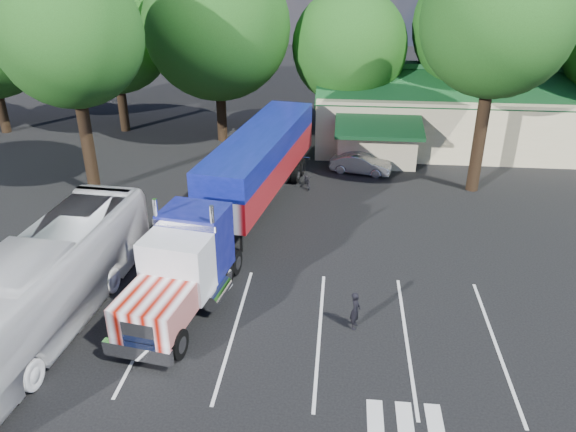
# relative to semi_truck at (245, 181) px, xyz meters

# --- Properties ---
(ground) EXTENTS (120.00, 120.00, 0.00)m
(ground) POSITION_rel_semi_truck_xyz_m (1.00, -2.65, -2.45)
(ground) COLOR black
(ground) RESTS_ON ground
(event_hall) EXTENTS (24.20, 14.12, 5.55)m
(event_hall) POSITION_rel_semi_truck_xyz_m (14.73, 15.16, -0.24)
(event_hall) COLOR beige
(event_hall) RESTS_ON ground
(tree_row_b) EXTENTS (8.40, 8.40, 11.35)m
(tree_row_b) POSITION_rel_semi_truck_xyz_m (-12.00, 15.15, 4.68)
(tree_row_b) COLOR black
(tree_row_b) RESTS_ON ground
(tree_row_c) EXTENTS (10.00, 10.00, 13.05)m
(tree_row_c) POSITION_rel_semi_truck_xyz_m (-4.00, 13.55, 5.58)
(tree_row_c) COLOR black
(tree_row_c) RESTS_ON ground
(tree_row_d) EXTENTS (8.00, 8.00, 10.60)m
(tree_row_d) POSITION_rel_semi_truck_xyz_m (5.00, 14.85, 4.13)
(tree_row_d) COLOR black
(tree_row_d) RESTS_ON ground
(tree_row_e) EXTENTS (9.60, 9.60, 12.90)m
(tree_row_e) POSITION_rel_semi_truck_xyz_m (14.00, 15.35, 5.63)
(tree_row_e) COLOR black
(tree_row_e) RESTS_ON ground
(tree_near_left) EXTENTS (7.60, 7.60, 12.65)m
(tree_near_left) POSITION_rel_semi_truck_xyz_m (-9.50, 3.35, 6.36)
(tree_near_left) COLOR black
(tree_near_left) RESTS_ON ground
(tree_near_right) EXTENTS (8.00, 8.00, 13.50)m
(tree_near_right) POSITION_rel_semi_truck_xyz_m (12.50, 5.85, 7.01)
(tree_near_right) COLOR black
(tree_near_right) RESTS_ON ground
(semi_truck) EXTENTS (5.92, 20.84, 4.34)m
(semi_truck) POSITION_rel_semi_truck_xyz_m (0.00, 0.00, 0.00)
(semi_truck) COLOR black
(semi_truck) RESTS_ON ground
(woman) EXTENTS (0.45, 0.61, 1.53)m
(woman) POSITION_rel_semi_truck_xyz_m (5.50, -8.10, -1.69)
(woman) COLOR black
(woman) RESTS_ON ground
(bicycle) EXTENTS (0.89, 1.63, 0.81)m
(bicycle) POSITION_rel_semi_truck_xyz_m (2.80, 5.30, -2.05)
(bicycle) COLOR black
(bicycle) RESTS_ON ground
(tour_bus) EXTENTS (3.86, 12.77, 3.51)m
(tour_bus) POSITION_rel_semi_truck_xyz_m (-6.00, -8.98, -0.70)
(tour_bus) COLOR silver
(tour_bus) RESTS_ON ground
(silver_sedan) EXTENTS (3.99, 2.13, 1.25)m
(silver_sedan) POSITION_rel_semi_truck_xyz_m (6.00, 7.85, -1.83)
(silver_sedan) COLOR #A6A8AE
(silver_sedan) RESTS_ON ground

